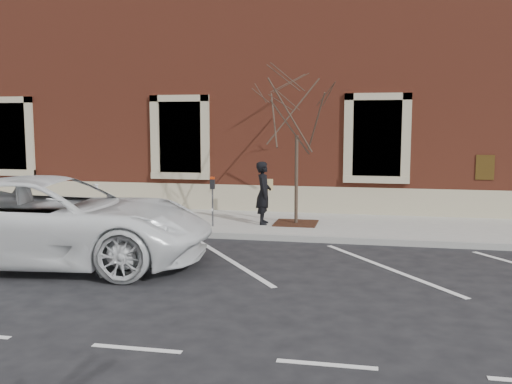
% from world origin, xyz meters
% --- Properties ---
extents(ground, '(120.00, 120.00, 0.00)m').
position_xyz_m(ground, '(0.00, 0.00, 0.00)').
color(ground, '#28282B').
rests_on(ground, ground).
extents(sidewalk_near, '(40.00, 3.50, 0.15)m').
position_xyz_m(sidewalk_near, '(0.00, 1.75, 0.07)').
color(sidewalk_near, '#BAB8AF').
rests_on(sidewalk_near, ground).
extents(curb_near, '(40.00, 0.12, 0.15)m').
position_xyz_m(curb_near, '(0.00, -0.05, 0.07)').
color(curb_near, '#9E9E99').
rests_on(curb_near, ground).
extents(parking_stripes, '(28.00, 4.40, 0.01)m').
position_xyz_m(parking_stripes, '(0.00, -2.20, 0.00)').
color(parking_stripes, silver).
rests_on(parking_stripes, ground).
extents(building_civic, '(40.00, 8.62, 8.00)m').
position_xyz_m(building_civic, '(0.00, 7.74, 4.00)').
color(building_civic, brown).
rests_on(building_civic, ground).
extents(man, '(0.47, 0.65, 1.68)m').
position_xyz_m(man, '(0.06, 1.33, 0.99)').
color(man, black).
rests_on(man, sidewalk_near).
extents(parking_meter, '(0.12, 0.09, 1.30)m').
position_xyz_m(parking_meter, '(-1.18, 0.72, 1.05)').
color(parking_meter, '#595B60').
rests_on(parking_meter, sidewalk_near).
extents(tree_grate, '(1.12, 1.12, 0.03)m').
position_xyz_m(tree_grate, '(0.91, 1.56, 0.16)').
color(tree_grate, '#382011').
rests_on(tree_grate, sidewalk_near).
extents(sapling, '(2.59, 2.59, 4.31)m').
position_xyz_m(sapling, '(0.91, 1.56, 3.17)').
color(sapling, '#453129').
rests_on(sapling, sidewalk_near).
extents(white_truck, '(6.73, 3.75, 1.78)m').
position_xyz_m(white_truck, '(-3.41, -3.19, 0.89)').
color(white_truck, white).
rests_on(white_truck, ground).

